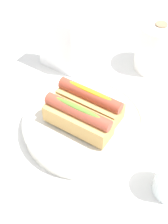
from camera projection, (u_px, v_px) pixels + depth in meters
ground_plane at (72, 129)px, 0.69m from camera, size 2.40×2.40×0.00m
serving_bowl at (84, 123)px, 0.68m from camera, size 0.27×0.27×0.04m
hotdog_front at (78, 118)px, 0.63m from camera, size 0.16×0.07×0.06m
hotdog_back at (90, 101)px, 0.66m from camera, size 0.16×0.07×0.06m
paper_towel_roll at (157, 47)px, 0.80m from camera, size 0.11×0.11×0.13m
napkin_box at (59, 44)px, 0.79m from camera, size 0.12×0.06×0.15m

